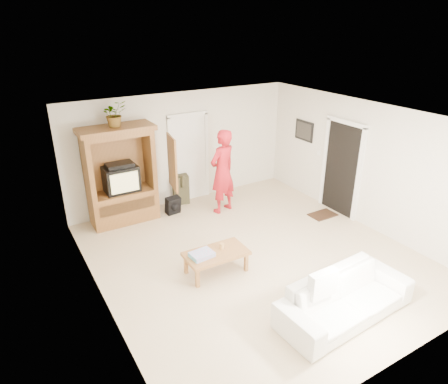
% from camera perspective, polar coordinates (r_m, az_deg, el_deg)
% --- Properties ---
extents(floor, '(6.00, 6.00, 0.00)m').
position_cam_1_polar(floor, '(7.57, 4.33, -9.11)').
color(floor, tan).
rests_on(floor, ground).
extents(ceiling, '(6.00, 6.00, 0.00)m').
position_cam_1_polar(ceiling, '(6.55, 5.02, 10.42)').
color(ceiling, white).
rests_on(ceiling, floor).
extents(wall_back, '(5.50, 0.00, 5.50)m').
position_cam_1_polar(wall_back, '(9.40, -5.98, 6.23)').
color(wall_back, silver).
rests_on(wall_back, floor).
extents(wall_front, '(5.50, 0.00, 5.50)m').
position_cam_1_polar(wall_front, '(5.14, 24.68, -11.62)').
color(wall_front, silver).
rests_on(wall_front, floor).
extents(wall_left, '(0.00, 6.00, 6.00)m').
position_cam_1_polar(wall_left, '(5.95, -17.66, -5.50)').
color(wall_left, silver).
rests_on(wall_left, floor).
extents(wall_right, '(0.00, 6.00, 6.00)m').
position_cam_1_polar(wall_right, '(8.75, 19.56, 3.64)').
color(wall_right, silver).
rests_on(wall_right, floor).
extents(armoire, '(1.82, 1.14, 2.10)m').
position_cam_1_polar(armoire, '(8.72, -14.31, 1.47)').
color(armoire, brown).
rests_on(armoire, floor).
extents(door_back, '(0.85, 0.05, 2.04)m').
position_cam_1_polar(door_back, '(9.53, -5.02, 4.73)').
color(door_back, white).
rests_on(door_back, floor).
extents(doorway_right, '(0.05, 0.90, 2.04)m').
position_cam_1_polar(doorway_right, '(9.19, 16.43, 3.12)').
color(doorway_right, black).
rests_on(doorway_right, floor).
extents(framed_picture, '(0.03, 0.60, 0.48)m').
position_cam_1_polar(framed_picture, '(9.90, 11.39, 8.59)').
color(framed_picture, black).
rests_on(framed_picture, wall_right).
extents(doormat, '(0.60, 0.40, 0.02)m').
position_cam_1_polar(doormat, '(9.29, 13.91, -3.17)').
color(doormat, '#382316').
rests_on(doormat, floor).
extents(plant, '(0.52, 0.47, 0.52)m').
position_cam_1_polar(plant, '(8.27, -15.41, 10.72)').
color(plant, '#4C7238').
rests_on(plant, armoire).
extents(man, '(0.80, 0.64, 1.91)m').
position_cam_1_polar(man, '(8.87, -0.22, 2.94)').
color(man, '#AD1721').
rests_on(man, floor).
extents(sofa, '(2.20, 0.96, 0.63)m').
position_cam_1_polar(sofa, '(6.31, 16.96, -14.29)').
color(sofa, white).
rests_on(sofa, floor).
extents(coffee_table, '(1.09, 0.61, 0.40)m').
position_cam_1_polar(coffee_table, '(6.94, -1.14, -8.94)').
color(coffee_table, '#9C6636').
rests_on(coffee_table, floor).
extents(towel, '(0.40, 0.31, 0.08)m').
position_cam_1_polar(towel, '(6.78, -3.19, -8.92)').
color(towel, '#E34B9B').
rests_on(towel, coffee_table).
extents(candle, '(0.08, 0.08, 0.10)m').
position_cam_1_polar(candle, '(6.98, -0.29, -7.72)').
color(candle, tan).
rests_on(candle, coffee_table).
extents(backpack_black, '(0.34, 0.22, 0.39)m').
position_cam_1_polar(backpack_black, '(9.09, -7.30, -1.94)').
color(backpack_black, black).
rests_on(backpack_black, floor).
extents(backpack_olive, '(0.42, 0.35, 0.70)m').
position_cam_1_polar(backpack_olive, '(9.54, -6.22, 0.41)').
color(backpack_olive, '#47442B').
rests_on(backpack_olive, floor).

